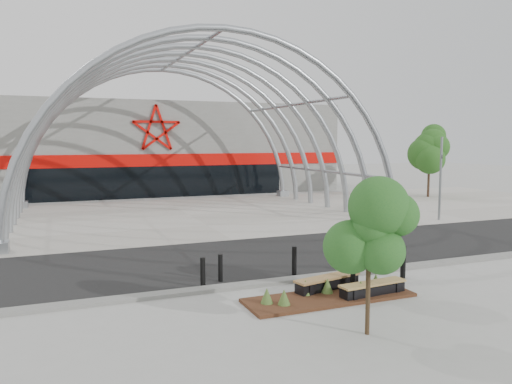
# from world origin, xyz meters

# --- Properties ---
(ground) EXTENTS (140.00, 140.00, 0.00)m
(ground) POSITION_xyz_m (0.00, 0.00, 0.00)
(ground) COLOR #9C9D97
(ground) RESTS_ON ground
(road) EXTENTS (140.00, 7.00, 0.02)m
(road) POSITION_xyz_m (0.00, 3.50, 0.01)
(road) COLOR black
(road) RESTS_ON ground
(forecourt) EXTENTS (60.00, 17.00, 0.04)m
(forecourt) POSITION_xyz_m (0.00, 15.50, 0.02)
(forecourt) COLOR #A6A197
(forecourt) RESTS_ON ground
(kerb) EXTENTS (60.00, 0.50, 0.12)m
(kerb) POSITION_xyz_m (0.00, -0.25, 0.06)
(kerb) COLOR slate
(kerb) RESTS_ON ground
(arena_building) EXTENTS (34.00, 15.24, 8.00)m
(arena_building) POSITION_xyz_m (0.00, 33.45, 3.99)
(arena_building) COLOR slate
(arena_building) RESTS_ON ground
(vault_canopy) EXTENTS (20.80, 15.80, 20.36)m
(vault_canopy) POSITION_xyz_m (0.00, 15.50, 0.02)
(vault_canopy) COLOR #92979C
(vault_canopy) RESTS_ON ground
(planting_bed) EXTENTS (5.20, 1.64, 0.55)m
(planting_bed) POSITION_xyz_m (-0.24, -2.33, 0.13)
(planting_bed) COLOR #3A1B12
(planting_bed) RESTS_ON ground
(signal_pole) EXTENTS (0.24, 0.70, 4.92)m
(signal_pole) POSITION_xyz_m (13.28, 8.08, 2.57)
(signal_pole) COLOR gray
(signal_pole) RESTS_ON ground
(street_tree_0) EXTENTS (1.51, 1.51, 3.44)m
(street_tree_0) POSITION_xyz_m (-0.68, -5.06, 2.47)
(street_tree_0) COLOR black
(street_tree_0) RESTS_ON ground
(street_tree_1) EXTENTS (1.36, 1.36, 3.21)m
(street_tree_1) POSITION_xyz_m (1.10, -2.45, 2.31)
(street_tree_1) COLOR #332119
(street_tree_1) RESTS_ON ground
(bench_0) EXTENTS (2.40, 1.01, 0.49)m
(bench_0) POSITION_xyz_m (0.15, -1.69, 0.24)
(bench_0) COLOR black
(bench_0) RESTS_ON ground
(bench_1) EXTENTS (2.26, 0.69, 0.47)m
(bench_1) POSITION_xyz_m (1.13, -2.68, 0.23)
(bench_1) COLOR black
(bench_1) RESTS_ON ground
(bollard_0) EXTENTS (0.15, 0.15, 0.94)m
(bollard_0) POSITION_xyz_m (-2.64, 0.60, 0.47)
(bollard_0) COLOR black
(bollard_0) RESTS_ON ground
(bollard_1) EXTENTS (0.16, 0.16, 1.00)m
(bollard_1) POSITION_xyz_m (-3.38, 0.11, 0.50)
(bollard_1) COLOR black
(bollard_1) RESTS_ON ground
(bollard_2) EXTENTS (0.17, 0.17, 1.03)m
(bollard_2) POSITION_xyz_m (0.00, 0.39, 0.52)
(bollard_2) COLOR black
(bollard_2) RESTS_ON ground
(bollard_3) EXTENTS (0.16, 0.16, 1.00)m
(bollard_3) POSITION_xyz_m (0.85, -2.03, 0.50)
(bollard_3) COLOR black
(bollard_3) RESTS_ON ground
(bollard_4) EXTENTS (0.18, 0.18, 1.13)m
(bollard_4) POSITION_xyz_m (3.35, -1.27, 0.56)
(bollard_4) COLOR black
(bollard_4) RESTS_ON ground
(bg_tree_1) EXTENTS (2.70, 2.70, 5.91)m
(bg_tree_1) POSITION_xyz_m (21.00, 18.00, 4.25)
(bg_tree_1) COLOR #301F15
(bg_tree_1) RESTS_ON ground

